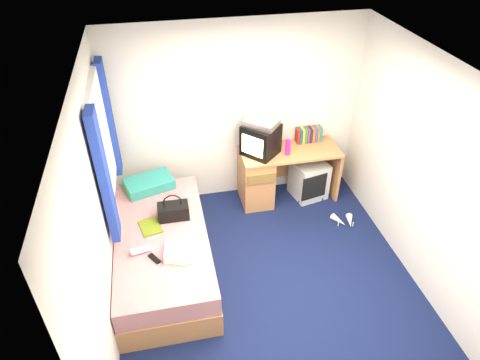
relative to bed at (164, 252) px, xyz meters
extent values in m
plane|color=#0C1438|center=(1.10, -0.40, -0.27)|extent=(3.40, 3.40, 0.00)
plane|color=white|center=(1.10, -0.40, 2.13)|extent=(3.40, 3.40, 0.00)
plane|color=silver|center=(1.10, 1.30, 0.93)|extent=(3.20, 0.00, 3.20)
plane|color=silver|center=(1.10, -2.10, 0.93)|extent=(3.20, 0.00, 3.20)
plane|color=silver|center=(-0.50, -0.40, 0.93)|extent=(0.00, 3.40, 3.40)
plane|color=silver|center=(2.70, -0.40, 0.93)|extent=(0.00, 3.40, 3.40)
cube|color=tan|center=(0.00, 0.00, -0.12)|extent=(1.00, 2.00, 0.30)
cube|color=olive|center=(0.50, -0.40, -0.11)|extent=(0.02, 0.70, 0.18)
cube|color=silver|center=(0.00, 0.00, 0.15)|extent=(0.98, 1.98, 0.24)
cube|color=#185FA1|center=(-0.09, 0.86, 0.33)|extent=(0.64, 0.51, 0.12)
cube|color=tan|center=(1.75, 1.02, 0.47)|extent=(1.30, 0.55, 0.03)
cube|color=tan|center=(1.30, 1.02, 0.09)|extent=(0.40, 0.52, 0.72)
cube|color=tan|center=(2.38, 1.02, 0.09)|extent=(0.04, 0.52, 0.72)
cube|color=tan|center=(2.00, 1.27, 0.18)|extent=(0.78, 0.03, 0.55)
cube|color=silver|center=(2.05, 0.99, 0.00)|extent=(0.50, 0.50, 0.53)
cube|color=black|center=(1.36, 1.04, 0.68)|extent=(0.55, 0.55, 0.40)
cube|color=#FFFDA1|center=(1.22, 0.91, 0.68)|extent=(0.22, 0.23, 0.25)
cube|color=silver|center=(1.36, 1.04, 0.92)|extent=(0.48, 0.47, 0.08)
cube|color=maroon|center=(1.90, 1.20, 0.58)|extent=(0.03, 0.13, 0.20)
cube|color=navy|center=(1.94, 1.20, 0.58)|extent=(0.03, 0.13, 0.20)
cube|color=gold|center=(1.97, 1.20, 0.58)|extent=(0.03, 0.13, 0.20)
cube|color=#337F33|center=(2.01, 1.20, 0.58)|extent=(0.03, 0.13, 0.20)
cube|color=#7F337F|center=(2.04, 1.20, 0.58)|extent=(0.03, 0.13, 0.20)
cube|color=#262626|center=(2.08, 1.20, 0.58)|extent=(0.03, 0.13, 0.20)
cube|color=#B26633|center=(2.11, 1.20, 0.58)|extent=(0.03, 0.13, 0.20)
cube|color=#4C4C99|center=(2.15, 1.20, 0.58)|extent=(0.03, 0.13, 0.20)
cube|color=olive|center=(2.18, 1.20, 0.58)|extent=(0.03, 0.13, 0.20)
cube|color=#337272|center=(2.22, 1.20, 0.58)|extent=(0.03, 0.13, 0.20)
cube|color=black|center=(2.22, 1.22, 0.55)|extent=(0.02, 0.12, 0.14)
cylinder|color=#F0219D|center=(1.69, 0.93, 0.58)|extent=(0.07, 0.07, 0.20)
cylinder|color=silver|center=(1.59, 1.11, 0.57)|extent=(0.06, 0.06, 0.17)
cube|color=black|center=(0.16, 0.25, 0.36)|extent=(0.34, 0.20, 0.17)
torus|color=black|center=(0.16, 0.25, 0.48)|extent=(0.21, 0.02, 0.21)
cube|color=white|center=(0.18, -0.36, 0.32)|extent=(0.34, 0.30, 0.10)
cube|color=#B0D117|center=(-0.11, 0.13, 0.28)|extent=(0.27, 0.32, 0.01)
cylinder|color=white|center=(-0.21, -0.24, 0.31)|extent=(0.21, 0.10, 0.07)
cube|color=orange|center=(0.12, -0.46, 0.28)|extent=(0.23, 0.14, 0.01)
cube|color=black|center=(-0.08, -0.36, 0.28)|extent=(0.13, 0.16, 0.02)
cube|color=silver|center=(-0.48, 0.50, 1.18)|extent=(0.02, 0.90, 1.10)
cube|color=white|center=(-0.47, 0.50, 1.77)|extent=(0.06, 1.06, 0.08)
cube|color=white|center=(-0.47, 0.50, 0.59)|extent=(0.06, 1.06, 0.08)
cube|color=navy|center=(-0.43, -0.09, 1.13)|extent=(0.08, 0.24, 1.40)
cube|color=navy|center=(-0.43, 1.09, 1.13)|extent=(0.08, 0.24, 1.40)
cone|color=white|center=(2.24, 0.33, -0.23)|extent=(0.18, 0.24, 0.09)
cone|color=white|center=(2.38, 0.29, -0.23)|extent=(0.15, 0.24, 0.09)
camera|label=1|loc=(0.14, -3.49, 3.43)|focal=32.00mm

